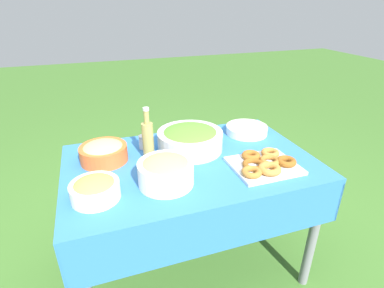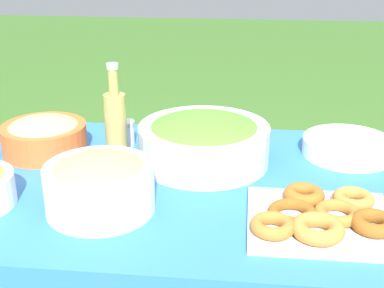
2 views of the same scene
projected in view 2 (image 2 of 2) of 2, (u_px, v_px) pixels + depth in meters
name	position (u px, v px, depth m)	size (l,w,h in m)	color
picnic_table	(184.00, 217.00, 1.40)	(1.26, 0.80, 0.72)	#2D6BB2
salad_bowl	(204.00, 140.00, 1.45)	(0.36, 0.36, 0.13)	silver
pasta_bowl	(44.00, 135.00, 1.52)	(0.24, 0.24, 0.10)	#E05B28
donut_platter	(321.00, 217.00, 1.15)	(0.33, 0.27, 0.05)	silver
plate_stack	(347.00, 147.00, 1.51)	(0.25, 0.25, 0.05)	white
olive_oil_bottle	(116.00, 125.00, 1.43)	(0.06, 0.06, 0.28)	#998E4C
bread_bowl	(100.00, 183.00, 1.20)	(0.25, 0.25, 0.13)	white
salt_shaker	(126.00, 133.00, 1.57)	(0.05, 0.05, 0.08)	white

